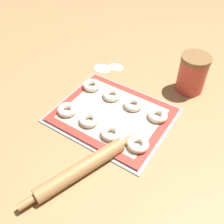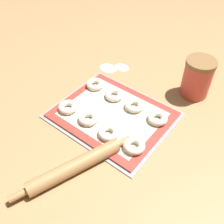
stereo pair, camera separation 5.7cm
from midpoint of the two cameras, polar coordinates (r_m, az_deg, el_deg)
The scene contains 15 objects.
ground_plane at distance 0.95m, azimuth 2.47°, elevation -1.23°, with size 2.80×2.80×0.00m, color #A87F51.
baking_tray at distance 0.95m, azimuth 1.73°, elevation -0.84°, with size 0.41×0.34×0.01m.
baking_mat at distance 0.95m, azimuth 1.73°, elevation -0.61°, with size 0.39×0.32×0.00m.
bagel_front_far_left at distance 0.97m, azimuth -7.90°, elevation 1.00°, with size 0.07×0.07×0.02m.
bagel_front_mid_left at distance 0.92m, azimuth -3.42°, elevation -1.44°, with size 0.07×0.07×0.02m.
bagel_front_mid_right at distance 0.87m, azimuth 1.14°, elevation -4.61°, with size 0.07×0.07×0.02m.
bagel_front_far_right at distance 0.84m, azimuth 6.78°, elevation -7.36°, with size 0.07×0.07×0.02m.
bagel_back_far_left at distance 1.06m, azimuth -2.13°, elevation 6.03°, with size 0.07×0.07×0.02m.
bagel_back_mid_left at distance 1.01m, azimuth 2.08°, elevation 3.71°, with size 0.07×0.07×0.02m.
bagel_back_mid_right at distance 0.97m, azimuth 6.55°, elevation 1.35°, with size 0.07×0.07×0.02m.
bagel_back_far_right at distance 0.94m, azimuth 11.62°, elevation -1.37°, with size 0.07×0.07×0.02m.
flour_canister at distance 1.06m, azimuth 19.56°, elevation 7.00°, with size 0.11×0.11×0.15m.
rolling_pin at distance 0.80m, azimuth -6.05°, elevation -11.76°, with size 0.15×0.38×0.04m.
flour_patch_near at distance 1.18m, azimuth 0.56°, elevation 9.57°, with size 0.08×0.06×0.00m.
flour_patch_far at distance 1.19m, azimuth 3.59°, elevation 9.69°, with size 0.07×0.05×0.00m.
Camera 2 is at (0.40, -0.53, 0.68)m, focal length 42.00 mm.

